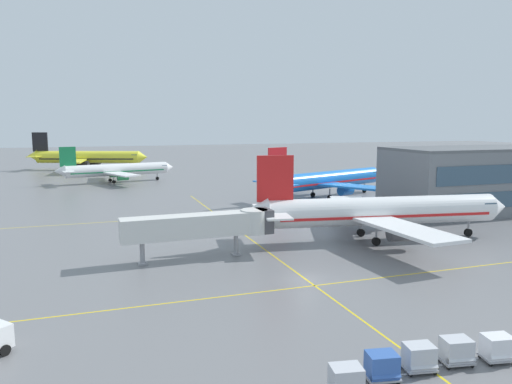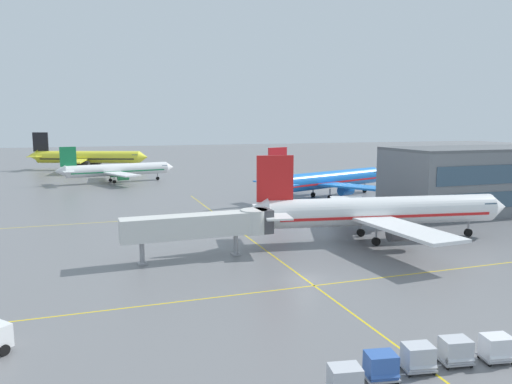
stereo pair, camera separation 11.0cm
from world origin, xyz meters
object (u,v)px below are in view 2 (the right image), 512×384
Objects in this scene: baggage_cart_row_middle at (418,357)px; baggage_cart_row_fifth at (497,348)px; jet_bridge at (210,225)px; baggage_cart_row_fourth at (456,351)px; airliner_front_gate at (379,211)px; airliner_far_left_stand at (87,157)px; baggage_cart_row_second at (381,366)px; baggage_cart_row_leftmost at (345,380)px; airliner_third_row at (117,170)px; airliner_second_row at (326,180)px.

baggage_cart_row_middle is 6.04m from baggage_cart_row_fifth.
baggage_cart_row_fifth is 0.15× the size of jet_bridge.
baggage_cart_row_middle and baggage_cart_row_fourth have the same top height.
airliner_far_left_stand reaches higher than airliner_front_gate.
baggage_cart_row_second is 3.01m from baggage_cart_row_middle.
airliner_front_gate is 13.62× the size of baggage_cart_row_leftmost.
baggage_cart_row_fourth is at bearing 5.96° from baggage_cart_row_leftmost.
baggage_cart_row_fifth is at bearing -2.37° from baggage_cart_row_second.
airliner_third_row reaches higher than baggage_cart_row_second.
airliner_second_row reaches higher than jet_bridge.
airliner_far_left_stand is 154.35m from baggage_cart_row_fifth.
airliner_far_left_stand is 14.10× the size of baggage_cart_row_second.
jet_bridge is (-34.98, -37.83, 0.15)m from airliner_second_row.
airliner_front_gate is 40.77m from baggage_cart_row_leftmost.
airliner_second_row is 12.52× the size of baggage_cart_row_leftmost.
airliner_third_row is at bearing 99.82° from baggage_cart_row_fifth.
airliner_far_left_stand is (-49.58, 82.18, 0.50)m from airliner_second_row.
baggage_cart_row_fourth is 1.00× the size of baggage_cart_row_fifth.
baggage_cart_row_fourth is at bearing -80.88° from airliner_far_left_stand.
baggage_cart_row_middle is at bearing -81.99° from airliner_far_left_stand.
airliner_third_row is 0.80× the size of airliner_far_left_stand.
airliner_third_row is at bearing 94.83° from jet_bridge.
airliner_third_row reaches higher than baggage_cart_row_fourth.
airliner_third_row is at bearing 95.34° from baggage_cart_row_second.
baggage_cart_row_fifth is at bearing -80.18° from airliner_third_row.
baggage_cart_row_fourth is at bearing -72.81° from jet_bridge.
baggage_cart_row_fourth is (-14.64, -32.12, -3.13)m from airliner_front_gate.
airliner_front_gate is 1.21× the size of airliner_third_row.
airliner_second_row is at bearing 72.27° from baggage_cart_row_fifth.
airliner_second_row is 12.52× the size of baggage_cart_row_middle.
baggage_cart_row_second is (18.27, -151.51, -3.41)m from airliner_far_left_stand.
baggage_cart_row_fifth is at bearing -5.62° from baggage_cart_row_middle.
baggage_cart_row_leftmost is 3.10m from baggage_cart_row_second.
baggage_cart_row_second is at bearing -178.24° from baggage_cart_row_fourth.
baggage_cart_row_leftmost is (15.27, -152.26, -3.41)m from airliner_far_left_stand.
baggage_cart_row_middle is at bearing -118.80° from airliner_front_gate.
baggage_cart_row_leftmost is at bearing -178.17° from baggage_cart_row_fifth.
jet_bridge is (14.60, -120.01, -0.35)m from airliner_far_left_stand.
jet_bridge is at bearing 107.19° from baggage_cart_row_fourth.
baggage_cart_row_second is 31.86m from jet_bridge.
airliner_front_gate is at bearing -106.06° from airliner_second_row.
airliner_front_gate is 13.62× the size of baggage_cart_row_second.
baggage_cart_row_fifth is (6.01, -0.59, 0.00)m from baggage_cart_row_middle.
airliner_third_row is 112.96m from baggage_cart_row_second.
jet_bridge is (-6.68, 31.28, 3.05)m from baggage_cart_row_middle.
baggage_cart_row_fifth is at bearing 1.83° from baggage_cart_row_leftmost.
airliner_third_row is 114.52m from baggage_cart_row_fifth.
jet_bridge reaches higher than baggage_cart_row_leftmost.
baggage_cart_row_fourth is (-25.29, -69.14, -2.90)m from airliner_second_row.
airliner_far_left_stand is (-7.76, 39.06, 0.98)m from airliner_third_row.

